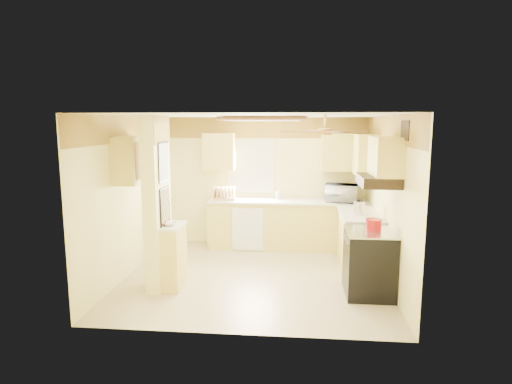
# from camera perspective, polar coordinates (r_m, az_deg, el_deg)

# --- Properties ---
(floor) EXTENTS (4.00, 4.00, 0.00)m
(floor) POSITION_cam_1_polar(r_m,az_deg,el_deg) (6.88, -0.21, -11.15)
(floor) COLOR #C5B288
(floor) RESTS_ON ground
(ceiling) EXTENTS (4.00, 4.00, 0.00)m
(ceiling) POSITION_cam_1_polar(r_m,az_deg,el_deg) (6.45, -0.23, 10.15)
(ceiling) COLOR white
(ceiling) RESTS_ON wall_back
(wall_back) EXTENTS (4.00, 0.00, 4.00)m
(wall_back) POSITION_cam_1_polar(r_m,az_deg,el_deg) (8.42, 1.03, 1.40)
(wall_back) COLOR #FFF19B
(wall_back) RESTS_ON floor
(wall_front) EXTENTS (4.00, 0.00, 4.00)m
(wall_front) POSITION_cam_1_polar(r_m,az_deg,el_deg) (4.71, -2.46, -4.86)
(wall_front) COLOR #FFF19B
(wall_front) RESTS_ON floor
(wall_left) EXTENTS (0.00, 3.80, 3.80)m
(wall_left) POSITION_cam_1_polar(r_m,az_deg,el_deg) (7.03, -16.66, -0.55)
(wall_left) COLOR #FFF19B
(wall_left) RESTS_ON floor
(wall_right) EXTENTS (0.00, 3.80, 3.80)m
(wall_right) POSITION_cam_1_polar(r_m,az_deg,el_deg) (6.67, 17.15, -1.09)
(wall_right) COLOR #FFF19B
(wall_right) RESTS_ON floor
(wallpaper_border) EXTENTS (4.00, 0.02, 0.40)m
(wallpaper_border) POSITION_cam_1_polar(r_m,az_deg,el_deg) (8.33, 1.04, 8.56)
(wallpaper_border) COLOR gold
(wallpaper_border) RESTS_ON wall_back
(partition_column) EXTENTS (0.20, 0.70, 2.50)m
(partition_column) POSITION_cam_1_polar(r_m,az_deg,el_deg) (6.30, -13.03, -1.49)
(partition_column) COLOR #FFF19B
(partition_column) RESTS_ON floor
(partition_ledge) EXTENTS (0.25, 0.55, 0.90)m
(partition_ledge) POSITION_cam_1_polar(r_m,az_deg,el_deg) (6.43, -10.89, -8.56)
(partition_ledge) COLOR #F3DB72
(partition_ledge) RESTS_ON floor
(ledge_top) EXTENTS (0.28, 0.58, 0.04)m
(ledge_top) POSITION_cam_1_polar(r_m,az_deg,el_deg) (6.30, -11.02, -4.49)
(ledge_top) COLOR silver
(ledge_top) RESTS_ON partition_ledge
(lower_cabinets_back) EXTENTS (3.00, 0.60, 0.90)m
(lower_cabinets_back) POSITION_cam_1_polar(r_m,az_deg,el_deg) (8.26, 4.33, -4.44)
(lower_cabinets_back) COLOR #F3DB72
(lower_cabinets_back) RESTS_ON floor
(lower_cabinets_right) EXTENTS (0.60, 1.40, 0.90)m
(lower_cabinets_right) POSITION_cam_1_polar(r_m,az_deg,el_deg) (7.37, 13.61, -6.36)
(lower_cabinets_right) COLOR #F3DB72
(lower_cabinets_right) RESTS_ON floor
(countertop_back) EXTENTS (3.04, 0.64, 0.04)m
(countertop_back) POSITION_cam_1_polar(r_m,az_deg,el_deg) (8.15, 4.37, -1.24)
(countertop_back) COLOR silver
(countertop_back) RESTS_ON lower_cabinets_back
(countertop_right) EXTENTS (0.64, 1.44, 0.04)m
(countertop_right) POSITION_cam_1_polar(r_m,az_deg,el_deg) (7.26, 13.68, -2.78)
(countertop_right) COLOR silver
(countertop_right) RESTS_ON lower_cabinets_right
(dishwasher_panel) EXTENTS (0.58, 0.02, 0.80)m
(dishwasher_panel) POSITION_cam_1_polar(r_m,az_deg,el_deg) (8.01, -1.11, -5.00)
(dishwasher_panel) COLOR white
(dishwasher_panel) RESTS_ON lower_cabinets_back
(window) EXTENTS (0.92, 0.02, 1.02)m
(window) POSITION_cam_1_polar(r_m,az_deg,el_deg) (8.40, -0.68, 3.44)
(window) COLOR white
(window) RESTS_ON wall_back
(upper_cab_back_left) EXTENTS (0.60, 0.35, 0.70)m
(upper_cab_back_left) POSITION_cam_1_polar(r_m,az_deg,el_deg) (8.30, -4.94, 5.41)
(upper_cab_back_left) COLOR #F3DB72
(upper_cab_back_left) RESTS_ON wall_back
(upper_cab_back_right) EXTENTS (0.90, 0.35, 0.70)m
(upper_cab_back_right) POSITION_cam_1_polar(r_m,az_deg,el_deg) (8.22, 11.83, 5.21)
(upper_cab_back_right) COLOR #F3DB72
(upper_cab_back_right) RESTS_ON wall_back
(upper_cab_right) EXTENTS (0.35, 1.00, 0.70)m
(upper_cab_right) POSITION_cam_1_polar(r_m,az_deg,el_deg) (7.79, 14.24, 4.92)
(upper_cab_right) COLOR #F3DB72
(upper_cab_right) RESTS_ON wall_right
(upper_cab_left_wall) EXTENTS (0.35, 0.75, 0.70)m
(upper_cab_left_wall) POSITION_cam_1_polar(r_m,az_deg,el_deg) (6.66, -16.30, 4.16)
(upper_cab_left_wall) COLOR #F3DB72
(upper_cab_left_wall) RESTS_ON wall_left
(upper_cab_over_stove) EXTENTS (0.35, 0.76, 0.52)m
(upper_cab_over_stove) POSITION_cam_1_polar(r_m,az_deg,el_deg) (6.01, 16.89, 4.58)
(upper_cab_over_stove) COLOR #F3DB72
(upper_cab_over_stove) RESTS_ON wall_right
(stove) EXTENTS (0.68, 0.77, 0.92)m
(stove) POSITION_cam_1_polar(r_m,az_deg,el_deg) (6.27, 14.84, -9.07)
(stove) COLOR black
(stove) RESTS_ON floor
(range_hood) EXTENTS (0.50, 0.76, 0.14)m
(range_hood) POSITION_cam_1_polar(r_m,az_deg,el_deg) (6.03, 15.95, 1.48)
(range_hood) COLOR black
(range_hood) RESTS_ON upper_cab_over_stove
(poster_menu) EXTENTS (0.02, 0.42, 0.57)m
(poster_menu) POSITION_cam_1_polar(r_m,az_deg,el_deg) (6.19, -12.25, 3.95)
(poster_menu) COLOR black
(poster_menu) RESTS_ON partition_column
(poster_nashville) EXTENTS (0.02, 0.42, 0.57)m
(poster_nashville) POSITION_cam_1_polar(r_m,az_deg,el_deg) (6.28, -12.05, -1.97)
(poster_nashville) COLOR black
(poster_nashville) RESTS_ON partition_column
(ceiling_light_panel) EXTENTS (1.35, 0.95, 0.06)m
(ceiling_light_panel) POSITION_cam_1_polar(r_m,az_deg,el_deg) (6.94, 1.01, 9.71)
(ceiling_light_panel) COLOR brown
(ceiling_light_panel) RESTS_ON ceiling
(ceiling_fan) EXTENTS (1.15, 1.15, 0.26)m
(ceiling_fan) POSITION_cam_1_polar(r_m,az_deg,el_deg) (5.74, 9.17, 8.01)
(ceiling_fan) COLOR gold
(ceiling_fan) RESTS_ON ceiling
(vent_grate) EXTENTS (0.02, 0.40, 0.25)m
(vent_grate) POSITION_cam_1_polar(r_m,az_deg,el_deg) (5.69, 19.30, 7.75)
(vent_grate) COLOR black
(vent_grate) RESTS_ON wall_right
(microwave) EXTENTS (0.63, 0.48, 0.32)m
(microwave) POSITION_cam_1_polar(r_m,az_deg,el_deg) (8.14, 11.33, -0.12)
(microwave) COLOR white
(microwave) RESTS_ON countertop_back
(bowl) EXTENTS (0.26, 0.26, 0.05)m
(bowl) POSITION_cam_1_polar(r_m,az_deg,el_deg) (6.27, -11.45, -4.17)
(bowl) COLOR white
(bowl) RESTS_ON ledge_top
(dutch_oven) EXTENTS (0.23, 0.23, 0.15)m
(dutch_oven) POSITION_cam_1_polar(r_m,az_deg,el_deg) (6.20, 15.43, -4.18)
(dutch_oven) COLOR #A20E11
(dutch_oven) RESTS_ON stove
(kettle) EXTENTS (0.17, 0.17, 0.25)m
(kettle) POSITION_cam_1_polar(r_m,az_deg,el_deg) (7.01, 13.58, -2.03)
(kettle) COLOR silver
(kettle) RESTS_ON countertop_right
(dish_rack) EXTENTS (0.43, 0.32, 0.24)m
(dish_rack) POSITION_cam_1_polar(r_m,az_deg,el_deg) (8.21, -4.28, -0.40)
(dish_rack) COLOR tan
(dish_rack) RESTS_ON countertop_back
(utensil_crock) EXTENTS (0.10, 0.10, 0.21)m
(utensil_crock) POSITION_cam_1_polar(r_m,az_deg,el_deg) (8.27, 3.00, -0.45)
(utensil_crock) COLOR white
(utensil_crock) RESTS_ON countertop_back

